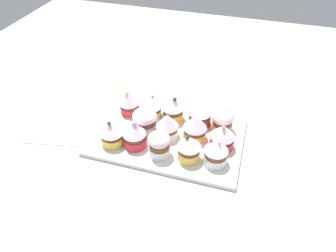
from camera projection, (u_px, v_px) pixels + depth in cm
name	position (u px, v px, depth cm)	size (l,w,h in cm)	color
ground_plane	(168.00, 142.00, 84.16)	(180.00, 180.00, 3.00)	#B2A899
baking_tray	(168.00, 136.00, 82.79)	(39.48, 25.96, 1.20)	silver
cupcake_0	(222.00, 120.00, 81.70)	(6.01, 6.01, 6.95)	#EFC651
cupcake_1	(200.00, 114.00, 83.58)	(6.20, 6.20, 6.86)	#D1333D
cupcake_2	(173.00, 108.00, 84.83)	(6.25, 6.25, 7.68)	#EFC651
cupcake_3	(151.00, 106.00, 86.32)	(5.98, 5.98, 6.71)	white
cupcake_4	(129.00, 102.00, 87.18)	(5.76, 5.76, 7.43)	#D1333D
cupcake_5	(222.00, 136.00, 76.53)	(6.20, 6.20, 7.48)	#D1333D
cupcake_6	(195.00, 127.00, 78.75)	(6.14, 6.14, 7.68)	#EFC651
cupcake_7	(168.00, 125.00, 79.48)	(5.84, 5.84, 7.23)	white
cupcake_8	(145.00, 119.00, 81.75)	(6.50, 6.50, 6.77)	white
cupcake_9	(216.00, 152.00, 72.63)	(5.84, 5.84, 7.02)	white
cupcake_10	(189.00, 148.00, 73.36)	(5.84, 5.84, 7.45)	#EFC651
cupcake_11	(159.00, 144.00, 74.64)	(5.58, 5.58, 6.88)	white
cupcake_12	(134.00, 134.00, 76.90)	(5.95, 5.95, 7.83)	#D1333D
cupcake_13	(112.00, 132.00, 77.57)	(6.35, 6.35, 7.55)	#EFC651
napkin	(59.00, 125.00, 86.63)	(14.86, 15.36, 0.60)	white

